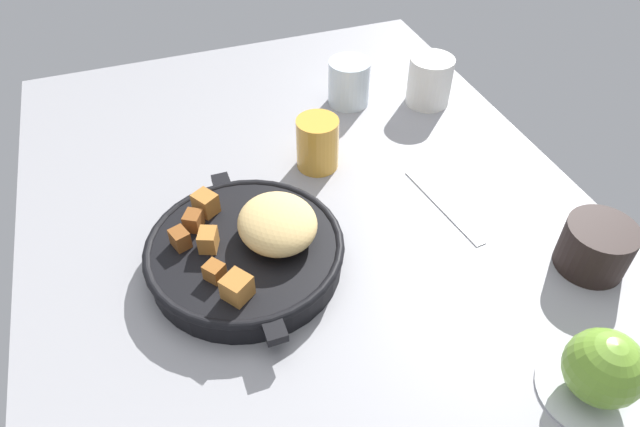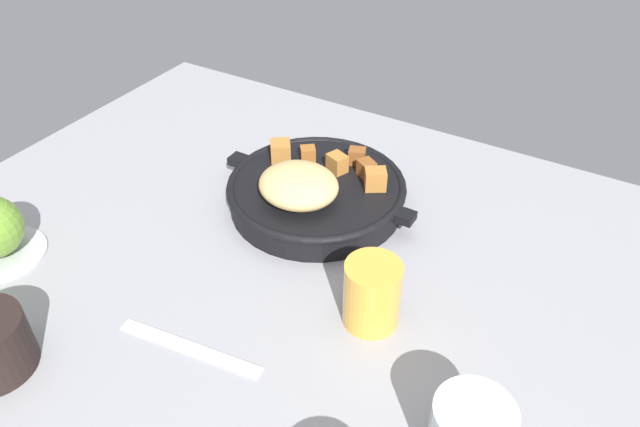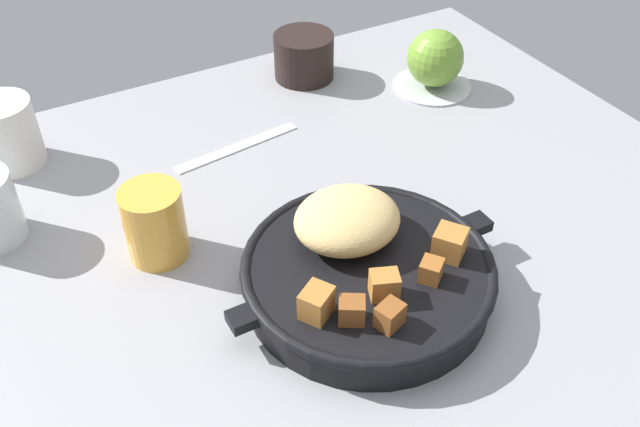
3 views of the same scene
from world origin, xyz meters
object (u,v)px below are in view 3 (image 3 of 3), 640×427
object	(u,v)px
coffee_mug_dark	(304,56)
juice_glass_amber	(155,223)
butter_knife	(238,147)
ceramic_mug_white	(6,134)
cast_iron_skillet	(365,267)
red_apple	(435,58)

from	to	relation	value
coffee_mug_dark	juice_glass_amber	size ratio (longest dim) A/B	1.06
butter_knife	juice_glass_amber	size ratio (longest dim) A/B	2.12
butter_knife	coffee_mug_dark	world-z (taller)	coffee_mug_dark
coffee_mug_dark	ceramic_mug_white	bearing A→B (deg)	-178.00
cast_iron_skillet	coffee_mug_dark	xyz separation A→B (cm)	(15.06, 41.31, 0.42)
butter_knife	coffee_mug_dark	xyz separation A→B (cm)	(16.30, 12.23, 3.16)
cast_iron_skillet	coffee_mug_dark	distance (cm)	43.97
butter_knife	cast_iron_skillet	bearing A→B (deg)	-94.55
juice_glass_amber	ceramic_mug_white	bearing A→B (deg)	112.95
red_apple	ceramic_mug_white	bearing A→B (deg)	169.71
red_apple	juice_glass_amber	world-z (taller)	red_apple
ceramic_mug_white	cast_iron_skillet	bearing A→B (deg)	-55.94
butter_knife	coffee_mug_dark	size ratio (longest dim) A/B	1.99
butter_knife	ceramic_mug_white	bearing A→B (deg)	150.26
coffee_mug_dark	cast_iron_skillet	bearing A→B (deg)	-110.03
juice_glass_amber	ceramic_mug_white	xyz separation A→B (cm)	(-10.45, 24.67, 0.14)
ceramic_mug_white	coffee_mug_dark	bearing A→B (deg)	2.00
red_apple	coffee_mug_dark	distance (cm)	19.07
cast_iron_skillet	butter_knife	distance (cm)	29.23
coffee_mug_dark	juice_glass_amber	bearing A→B (deg)	-140.35
cast_iron_skillet	juice_glass_amber	bearing A→B (deg)	137.38
coffee_mug_dark	ceramic_mug_white	distance (cm)	42.03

